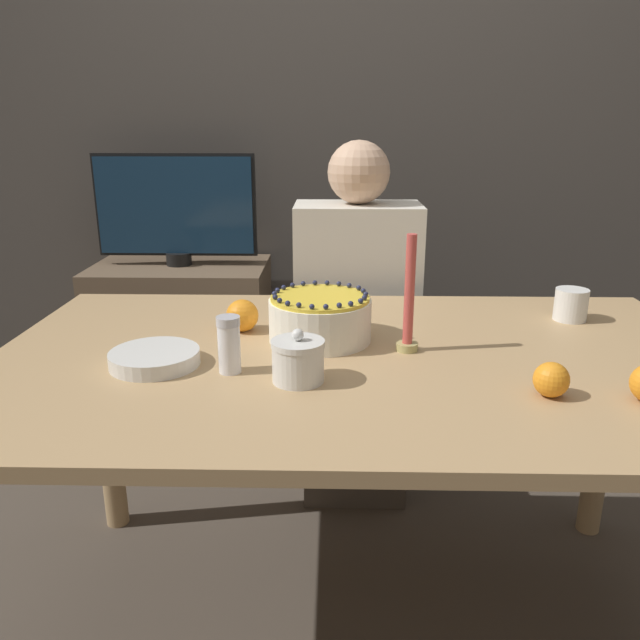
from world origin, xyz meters
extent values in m
plane|color=#4C4238|center=(0.00, 0.00, 0.00)|extent=(12.00, 12.00, 0.00)
cube|color=#4C4742|center=(0.00, 1.40, 1.30)|extent=(8.00, 0.05, 2.60)
cube|color=tan|center=(0.00, 0.00, 0.74)|extent=(1.63, 0.97, 0.03)
cylinder|color=tan|center=(-0.76, 0.43, 0.36)|extent=(0.07, 0.07, 0.72)
cylinder|color=tan|center=(0.76, 0.43, 0.36)|extent=(0.07, 0.07, 0.72)
cylinder|color=white|center=(-0.09, 0.09, 0.80)|extent=(0.24, 0.24, 0.10)
cylinder|color=yellow|center=(-0.09, 0.09, 0.86)|extent=(0.23, 0.23, 0.01)
sphere|color=#23284C|center=(0.01, 0.09, 0.87)|extent=(0.01, 0.01, 0.01)
sphere|color=#23284C|center=(0.01, 0.12, 0.87)|extent=(0.01, 0.01, 0.01)
sphere|color=#23284C|center=(0.00, 0.15, 0.87)|extent=(0.01, 0.01, 0.01)
sphere|color=#23284C|center=(-0.02, 0.17, 0.87)|extent=(0.01, 0.01, 0.01)
sphere|color=#23284C|center=(-0.05, 0.19, 0.87)|extent=(0.01, 0.01, 0.01)
sphere|color=#23284C|center=(-0.08, 0.20, 0.87)|extent=(0.01, 0.01, 0.01)
sphere|color=#23284C|center=(-0.11, 0.20, 0.87)|extent=(0.01, 0.01, 0.01)
sphere|color=#23284C|center=(-0.13, 0.19, 0.87)|extent=(0.01, 0.01, 0.01)
sphere|color=#23284C|center=(-0.16, 0.17, 0.87)|extent=(0.01, 0.01, 0.01)
sphere|color=#23284C|center=(-0.18, 0.15, 0.87)|extent=(0.01, 0.01, 0.01)
sphere|color=#23284C|center=(-0.19, 0.12, 0.87)|extent=(0.01, 0.01, 0.01)
sphere|color=#23284C|center=(-0.20, 0.09, 0.87)|extent=(0.01, 0.01, 0.01)
sphere|color=#23284C|center=(-0.19, 0.06, 0.87)|extent=(0.01, 0.01, 0.01)
sphere|color=#23284C|center=(-0.18, 0.04, 0.87)|extent=(0.01, 0.01, 0.01)
sphere|color=#23284C|center=(-0.16, 0.01, 0.87)|extent=(0.01, 0.01, 0.01)
sphere|color=#23284C|center=(-0.13, 0.00, 0.87)|extent=(0.01, 0.01, 0.01)
sphere|color=#23284C|center=(-0.11, -0.01, 0.87)|extent=(0.01, 0.01, 0.01)
sphere|color=#23284C|center=(-0.08, -0.01, 0.87)|extent=(0.01, 0.01, 0.01)
sphere|color=#23284C|center=(-0.05, 0.00, 0.87)|extent=(0.01, 0.01, 0.01)
sphere|color=#23284C|center=(-0.02, 0.01, 0.87)|extent=(0.01, 0.01, 0.01)
sphere|color=#23284C|center=(0.00, 0.04, 0.87)|extent=(0.01, 0.01, 0.01)
sphere|color=#23284C|center=(0.01, 0.06, 0.87)|extent=(0.01, 0.01, 0.01)
cylinder|color=silver|center=(-0.13, -0.15, 0.79)|extent=(0.10, 0.10, 0.07)
cylinder|color=silver|center=(-0.13, -0.15, 0.83)|extent=(0.11, 0.11, 0.01)
sphere|color=silver|center=(-0.13, -0.15, 0.85)|extent=(0.02, 0.02, 0.02)
cylinder|color=white|center=(-0.27, -0.11, 0.80)|extent=(0.05, 0.05, 0.10)
cylinder|color=silver|center=(-0.27, -0.11, 0.86)|extent=(0.05, 0.05, 0.02)
cylinder|color=silver|center=(-0.44, -0.08, 0.76)|extent=(0.19, 0.19, 0.01)
cylinder|color=silver|center=(-0.44, -0.08, 0.76)|extent=(0.19, 0.19, 0.01)
cylinder|color=silver|center=(-0.44, -0.08, 0.77)|extent=(0.19, 0.19, 0.01)
cylinder|color=silver|center=(-0.44, -0.08, 0.78)|extent=(0.19, 0.19, 0.01)
cylinder|color=tan|center=(0.11, 0.03, 0.76)|extent=(0.05, 0.05, 0.02)
cylinder|color=#CC4C47|center=(0.11, 0.03, 0.89)|extent=(0.02, 0.02, 0.25)
cylinder|color=white|center=(0.55, 0.26, 0.79)|extent=(0.08, 0.08, 0.08)
sphere|color=orange|center=(0.35, -0.21, 0.79)|extent=(0.07, 0.07, 0.07)
sphere|color=orange|center=(-0.28, 0.15, 0.79)|extent=(0.08, 0.08, 0.08)
cube|color=#473D33|center=(0.01, 0.69, 0.23)|extent=(0.34, 0.34, 0.45)
cube|color=silver|center=(0.01, 0.69, 0.72)|extent=(0.40, 0.24, 0.55)
sphere|color=#D8AD8C|center=(0.01, 0.69, 1.09)|extent=(0.19, 0.19, 0.19)
cube|color=brown|center=(-0.68, 1.14, 0.35)|extent=(0.69, 0.44, 0.70)
cylinder|color=black|center=(-0.68, 1.14, 0.72)|extent=(0.10, 0.10, 0.05)
cube|color=black|center=(-0.68, 1.14, 0.93)|extent=(0.63, 0.02, 0.39)
cube|color=#142D47|center=(-0.68, 1.14, 0.93)|extent=(0.60, 0.03, 0.37)
camera|label=1|loc=(-0.06, -1.29, 1.24)|focal=35.00mm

